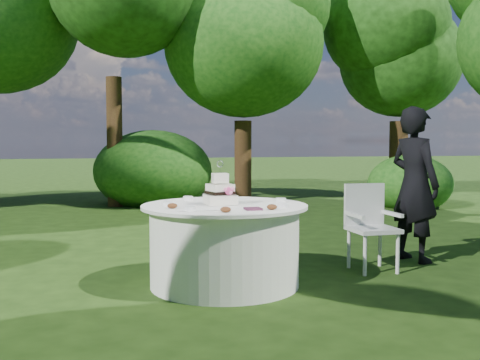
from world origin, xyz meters
name	(u,v)px	position (x,y,z in m)	size (l,w,h in m)	color
ground	(225,285)	(0.00, 0.00, 0.00)	(80.00, 80.00, 0.00)	#1A320D
napkins	(253,209)	(0.16, -0.45, 0.78)	(0.14, 0.14, 0.02)	#4E2139
feather_plume	(204,210)	(-0.27, -0.41, 0.78)	(0.48, 0.07, 0.01)	white
guest	(414,184)	(2.32, 0.56, 0.88)	(0.64, 0.42, 1.75)	black
table	(225,245)	(0.00, 0.00, 0.39)	(1.56, 1.56, 0.77)	white
cake	(220,193)	(-0.04, 0.01, 0.88)	(0.29, 0.29, 0.41)	white
chair	(369,221)	(1.64, 0.30, 0.52)	(0.48, 0.47, 0.91)	silver
votives	(222,203)	(-0.03, -0.02, 0.79)	(1.20, 0.97, 0.04)	white
petal_cups	(223,207)	(-0.10, -0.41, 0.79)	(0.92, 0.47, 0.05)	#562D16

